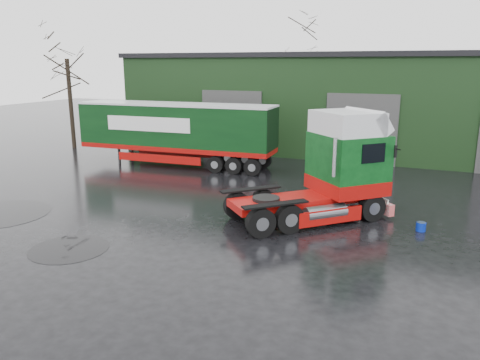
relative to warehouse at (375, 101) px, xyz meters
name	(u,v)px	position (x,y,z in m)	size (l,w,h in m)	color
ground	(230,242)	(-2.00, -20.00, -3.16)	(100.00, 100.00, 0.00)	black
warehouse	(375,101)	(0.00, 0.00, 0.00)	(32.40, 12.40, 6.30)	black
hero_tractor	(305,167)	(-0.36, -16.94, -1.16)	(2.73, 6.43, 3.99)	#094214
trailer_left	(176,135)	(-9.50, -10.41, -1.39)	(2.33, 11.39, 3.54)	silver
wash_bucket	(421,227)	(3.69, -16.55, -3.00)	(0.33, 0.33, 0.31)	#07209B
tree_left	(69,85)	(-19.00, -8.00, 1.09)	(4.40, 4.40, 8.50)	black
tree_back_a	(300,73)	(-8.00, 10.00, 1.59)	(4.40, 4.40, 9.50)	black
puddle_0	(69,249)	(-6.42, -22.49, -3.15)	(2.45, 2.45, 0.01)	black
puddle_1	(336,213)	(0.60, -15.69, -3.15)	(2.65, 2.65, 0.01)	black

